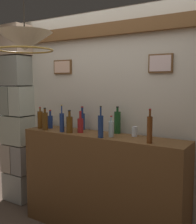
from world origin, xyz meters
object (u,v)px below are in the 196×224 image
(liquor_bottle_vermouth, at_px, (62,122))
(liquor_bottle_mezcal, at_px, (111,129))
(liquor_bottle_whiskey, at_px, (69,124))
(liquor_bottle_vodka, at_px, (45,121))
(liquor_bottle_port, at_px, (80,125))
(liquor_bottle_scotch, at_px, (117,122))
(glass_tumbler_highball, at_px, (135,132))
(liquor_bottle_brandy, at_px, (150,129))
(liquor_bottle_rye, at_px, (40,119))
(glass_tumbler_rocks, at_px, (48,122))
(liquor_bottle_gin, at_px, (82,121))
(pendant_lamp, at_px, (25,42))
(liquor_bottle_tequila, at_px, (50,121))
(liquor_bottle_rum, at_px, (101,126))

(liquor_bottle_vermouth, relative_size, liquor_bottle_mezcal, 1.40)
(liquor_bottle_whiskey, height_order, liquor_bottle_vodka, liquor_bottle_vodka)
(liquor_bottle_vermouth, xyz_separation_m, liquor_bottle_port, (0.20, 0.08, -0.02))
(liquor_bottle_scotch, relative_size, glass_tumbler_highball, 2.88)
(liquor_bottle_port, bearing_deg, liquor_bottle_brandy, -6.09)
(liquor_bottle_brandy, bearing_deg, liquor_bottle_rye, 177.47)
(liquor_bottle_brandy, xyz_separation_m, glass_tumbler_highball, (-0.25, 0.22, -0.08))
(liquor_bottle_vermouth, distance_m, glass_tumbler_rocks, 0.50)
(liquor_bottle_vermouth, distance_m, liquor_bottle_whiskey, 0.11)
(liquor_bottle_gin, bearing_deg, liquor_bottle_vodka, -143.82)
(liquor_bottle_scotch, xyz_separation_m, glass_tumbler_highball, (0.23, -0.05, -0.07))
(glass_tumbler_highball, bearing_deg, glass_tumbler_rocks, 178.22)
(glass_tumbler_rocks, xyz_separation_m, pendant_lamp, (0.57, -0.89, 0.87))
(glass_tumbler_rocks, bearing_deg, liquor_bottle_rye, -76.87)
(liquor_bottle_port, distance_m, liquor_bottle_scotch, 0.42)
(liquor_bottle_brandy, xyz_separation_m, liquor_bottle_mezcal, (-0.45, 0.06, -0.05))
(pendant_lamp, bearing_deg, glass_tumbler_rocks, 122.44)
(liquor_bottle_port, bearing_deg, liquor_bottle_mezcal, -4.16)
(liquor_bottle_brandy, bearing_deg, liquor_bottle_vodka, 179.95)
(liquor_bottle_vermouth, xyz_separation_m, liquor_bottle_vodka, (-0.25, -0.01, -0.00))
(liquor_bottle_vermouth, height_order, liquor_bottle_mezcal, liquor_bottle_vermouth)
(liquor_bottle_vodka, bearing_deg, liquor_bottle_mezcal, 4.00)
(liquor_bottle_rye, xyz_separation_m, liquor_bottle_whiskey, (0.50, -0.05, -0.01))
(liquor_bottle_mezcal, xyz_separation_m, pendant_lamp, (-0.49, -0.70, 0.83))
(liquor_bottle_port, distance_m, liquor_bottle_rye, 0.59)
(liquor_bottle_gin, relative_size, pendant_lamp, 0.49)
(glass_tumbler_rocks, bearing_deg, liquor_bottle_tequila, -39.85)
(liquor_bottle_brandy, height_order, liquor_bottle_scotch, liquor_bottle_brandy)
(liquor_bottle_gin, height_order, liquor_bottle_vodka, liquor_bottle_gin)
(liquor_bottle_brandy, xyz_separation_m, liquor_bottle_vermouth, (-1.06, 0.01, -0.02))
(glass_tumbler_highball, bearing_deg, liquor_bottle_brandy, -40.53)
(liquor_bottle_rye, height_order, liquor_bottle_scotch, liquor_bottle_scotch)
(liquor_bottle_brandy, xyz_separation_m, liquor_bottle_vodka, (-1.31, 0.00, -0.02))
(pendant_lamp, bearing_deg, liquor_bottle_rum, 55.67)
(liquor_bottle_tequila, bearing_deg, liquor_bottle_gin, 18.25)
(liquor_bottle_rum, relative_size, liquor_bottle_tequila, 1.44)
(glass_tumbler_rocks, distance_m, glass_tumbler_highball, 1.25)
(liquor_bottle_scotch, bearing_deg, liquor_bottle_gin, -179.02)
(liquor_bottle_vermouth, bearing_deg, liquor_bottle_gin, 66.87)
(liquor_bottle_tequila, distance_m, glass_tumbler_rocks, 0.20)
(liquor_bottle_whiskey, xyz_separation_m, pendant_lamp, (0.02, -0.65, 0.82))
(liquor_bottle_tequila, xyz_separation_m, pendant_lamp, (0.42, -0.77, 0.83))
(liquor_bottle_rum, bearing_deg, liquor_bottle_mezcal, 51.06)
(liquor_bottle_rum, distance_m, glass_tumbler_highball, 0.37)
(liquor_bottle_brandy, relative_size, glass_tumbler_highball, 3.09)
(liquor_bottle_gin, height_order, liquor_bottle_tequila, liquor_bottle_gin)
(liquor_bottle_whiskey, relative_size, glass_tumbler_highball, 2.45)
(liquor_bottle_mezcal, xyz_separation_m, liquor_bottle_scotch, (-0.04, 0.21, 0.04))
(liquor_bottle_vodka, relative_size, glass_tumbler_rocks, 2.67)
(liquor_bottle_port, distance_m, glass_tumbler_rocks, 0.66)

